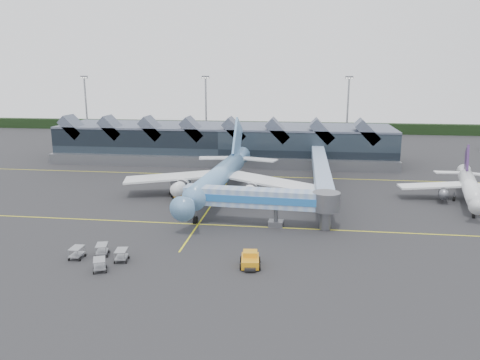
# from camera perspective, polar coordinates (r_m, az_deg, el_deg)

# --- Properties ---
(ground) EXTENTS (260.00, 260.00, 0.00)m
(ground) POSITION_cam_1_polar(r_m,az_deg,el_deg) (83.12, -3.90, -3.66)
(ground) COLOR #232426
(ground) RESTS_ON ground
(taxi_stripes) EXTENTS (120.00, 60.00, 0.01)m
(taxi_stripes) POSITION_cam_1_polar(r_m,az_deg,el_deg) (92.56, -2.68, -1.88)
(taxi_stripes) COLOR yellow
(taxi_stripes) RESTS_ON ground
(tree_line_far) EXTENTS (260.00, 4.00, 4.00)m
(tree_line_far) POSITION_cam_1_polar(r_m,az_deg,el_deg) (189.90, 2.69, 6.51)
(tree_line_far) COLOR black
(tree_line_far) RESTS_ON ground
(terminal) EXTENTS (90.00, 22.25, 12.52)m
(terminal) POSITION_cam_1_polar(r_m,az_deg,el_deg) (128.49, -1.98, 4.60)
(terminal) COLOR black
(terminal) RESTS_ON ground
(light_masts) EXTENTS (132.40, 42.56, 22.45)m
(light_masts) POSITION_cam_1_polar(r_m,az_deg,el_deg) (141.29, 9.65, 8.31)
(light_masts) COLOR gray
(light_masts) RESTS_ON ground
(main_airliner) EXTENTS (38.79, 44.72, 14.36)m
(main_airliner) POSITION_cam_1_polar(r_m,az_deg,el_deg) (90.47, -2.46, 0.52)
(main_airliner) COLOR #5E8FC0
(main_airliner) RESTS_ON ground
(regional_jet) EXTENTS (25.14, 27.91, 9.66)m
(regional_jet) POSITION_cam_1_polar(r_m,az_deg,el_deg) (97.13, 26.20, -0.67)
(regional_jet) COLOR white
(regional_jet) RESTS_ON ground
(jet_bridge) EXTENTS (24.61, 5.15, 6.03)m
(jet_bridge) POSITION_cam_1_polar(r_m,az_deg,el_deg) (73.61, 3.66, -2.42)
(jet_bridge) COLOR #7C9BCF
(jet_bridge) RESTS_ON ground
(fuel_truck) EXTENTS (5.20, 8.81, 3.01)m
(fuel_truck) POSITION_cam_1_polar(r_m,az_deg,el_deg) (91.55, -7.64, -1.07)
(fuel_truck) COLOR black
(fuel_truck) RESTS_ON ground
(pushback_tug) EXTENTS (2.89, 4.22, 1.78)m
(pushback_tug) POSITION_cam_1_polar(r_m,az_deg,el_deg) (59.70, 1.25, -9.73)
(pushback_tug) COLOR orange
(pushback_tug) RESTS_ON ground
(baggage_carts) EXTENTS (7.69, 7.34, 1.55)m
(baggage_carts) POSITION_cam_1_polar(r_m,az_deg,el_deg) (63.67, -16.70, -8.74)
(baggage_carts) COLOR #93959B
(baggage_carts) RESTS_ON ground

